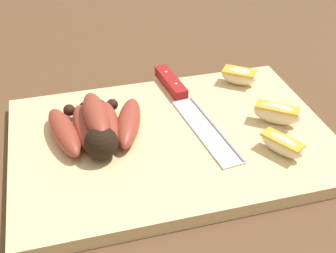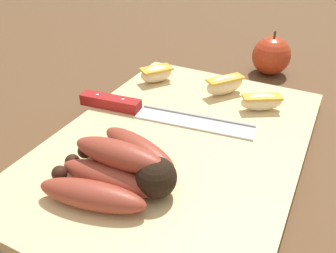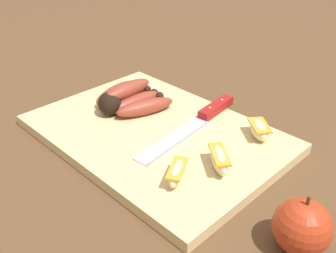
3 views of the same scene
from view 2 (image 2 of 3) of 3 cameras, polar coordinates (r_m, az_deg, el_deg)
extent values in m
plane|color=brown|center=(0.51, 0.36, -3.29)|extent=(6.00, 6.00, 0.00)
cube|color=#DBBC84|center=(0.50, 1.54, -3.20)|extent=(0.47, 0.33, 0.02)
sphere|color=black|center=(0.39, -1.95, -8.23)|extent=(0.05, 0.05, 0.05)
ellipsoid|color=brown|center=(0.45, -4.85, -3.58)|extent=(0.07, 0.13, 0.03)
sphere|color=black|center=(0.47, -11.61, -2.74)|extent=(0.02, 0.02, 0.02)
ellipsoid|color=brown|center=(0.43, -7.06, -5.78)|extent=(0.04, 0.13, 0.03)
sphere|color=black|center=(0.46, -13.28, -3.90)|extent=(0.02, 0.02, 0.02)
ellipsoid|color=brown|center=(0.41, -9.49, -8.18)|extent=(0.04, 0.13, 0.03)
sphere|color=black|center=(0.44, -15.17, -5.49)|extent=(0.02, 0.02, 0.02)
ellipsoid|color=brown|center=(0.39, -12.19, -10.80)|extent=(0.06, 0.13, 0.03)
sphere|color=black|center=(0.43, -17.12, -7.24)|extent=(0.02, 0.02, 0.02)
ellipsoid|color=brown|center=(0.40, -7.79, -4.53)|extent=(0.04, 0.12, 0.03)
cube|color=silver|center=(0.53, 4.31, 0.69)|extent=(0.06, 0.18, 0.00)
cube|color=#99999E|center=(0.54, 4.79, 1.75)|extent=(0.02, 0.18, 0.00)
cube|color=maroon|center=(0.57, -9.26, 3.90)|extent=(0.03, 0.10, 0.02)
cylinder|color=#B2B2B7|center=(0.58, -11.31, 5.07)|extent=(0.00, 0.01, 0.00)
cylinder|color=#B2B2B7|center=(0.56, -7.30, 4.39)|extent=(0.01, 0.01, 0.00)
ellipsoid|color=beige|center=(0.61, 9.16, 6.63)|extent=(0.07, 0.06, 0.03)
cube|color=gold|center=(0.60, 9.25, 7.57)|extent=(0.07, 0.06, 0.00)
ellipsoid|color=beige|center=(0.65, -1.87, 8.47)|extent=(0.07, 0.06, 0.03)
cube|color=gold|center=(0.64, -1.89, 9.27)|extent=(0.06, 0.06, 0.00)
ellipsoid|color=beige|center=(0.57, 14.85, 3.83)|extent=(0.05, 0.07, 0.03)
cube|color=gold|center=(0.57, 14.98, 4.63)|extent=(0.05, 0.06, 0.00)
sphere|color=#AD3319|center=(0.75, 16.34, 10.91)|extent=(0.08, 0.08, 0.08)
cylinder|color=#4C3319|center=(0.73, 16.88, 14.08)|extent=(0.00, 0.00, 0.01)
camera|label=1|loc=(0.43, 94.82, 15.93)|focal=48.57mm
camera|label=3|loc=(0.87, 51.88, 28.79)|focal=41.26mm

